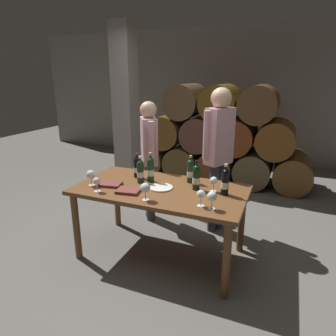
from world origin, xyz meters
name	(u,v)px	position (x,y,z in m)	size (l,w,h in m)	color
ground_plane	(161,253)	(0.00, 0.00, 0.00)	(14.00, 14.00, 0.00)	#66635E
cellar_back_wall	(238,96)	(0.00, 4.20, 1.40)	(10.00, 0.24, 2.80)	gray
barrel_stack	(220,139)	(0.00, 2.60, 0.75)	(3.12, 0.90, 1.69)	brown
stone_pillar	(126,111)	(-1.30, 1.60, 1.30)	(0.32, 0.32, 2.60)	gray
dining_table	(160,196)	(0.00, 0.00, 0.67)	(1.70, 0.90, 0.76)	brown
wine_bottle_0	(140,171)	(-0.25, 0.06, 0.88)	(0.07, 0.07, 0.29)	#19381E
wine_bottle_1	(151,169)	(-0.17, 0.13, 0.90)	(0.07, 0.07, 0.32)	#19381E
wine_bottle_2	(137,167)	(-0.37, 0.20, 0.88)	(0.07, 0.07, 0.27)	black
wine_bottle_3	(225,182)	(0.63, 0.07, 0.89)	(0.07, 0.07, 0.30)	black
wine_bottle_4	(190,171)	(0.22, 0.27, 0.89)	(0.07, 0.07, 0.29)	#19381E
wine_bottle_5	(196,177)	(0.34, 0.09, 0.89)	(0.07, 0.07, 0.30)	black
wine_glass_0	(91,175)	(-0.68, -0.21, 0.87)	(0.09, 0.09, 0.16)	white
wine_glass_1	(201,195)	(0.50, -0.27, 0.87)	(0.07, 0.07, 0.15)	white
wine_glass_2	(97,182)	(-0.52, -0.32, 0.86)	(0.07, 0.07, 0.14)	white
wine_glass_3	(214,181)	(0.51, 0.11, 0.87)	(0.08, 0.08, 0.15)	white
wine_glass_4	(146,188)	(0.00, -0.33, 0.88)	(0.09, 0.09, 0.16)	white
wine_glass_5	(212,197)	(0.60, -0.29, 0.87)	(0.08, 0.08, 0.16)	white
tasting_notebook	(110,184)	(-0.50, -0.13, 0.77)	(0.22, 0.16, 0.03)	brown
leather_ledger	(128,191)	(-0.24, -0.23, 0.77)	(0.22, 0.16, 0.03)	brown
serving_plate	(161,187)	(0.01, -0.01, 0.77)	(0.24, 0.24, 0.01)	white
sommelier_presenting	(219,148)	(0.40, 0.75, 1.04)	(0.31, 0.45, 1.72)	#383842
taster_seated_left	(149,151)	(-0.47, 0.72, 0.92)	(0.33, 0.43, 1.54)	#383842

